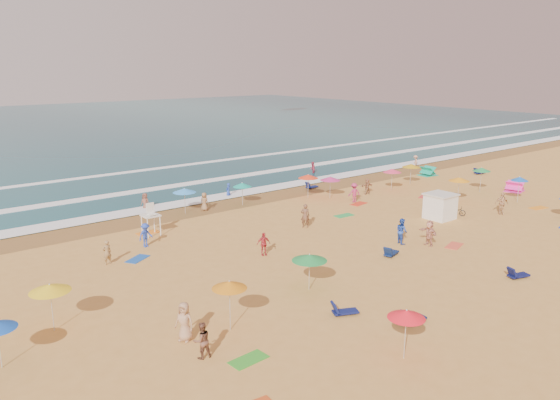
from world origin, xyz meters
TOP-DOWN VIEW (x-y plane):
  - ground at (0.00, 0.00)m, footprint 220.00×220.00m
  - ocean at (0.00, 84.00)m, footprint 220.00×140.00m
  - wet_sand at (0.00, 12.50)m, footprint 220.00×220.00m
  - surf_foam at (0.00, 21.32)m, footprint 200.00×18.70m
  - cabana at (7.32, -2.45)m, footprint 2.00×2.00m
  - cabana_roof at (7.32, -2.45)m, footprint 2.20×2.20m
  - bicycle at (9.22, -2.75)m, footprint 1.24×1.57m
  - lifeguard_stand at (-13.28, 8.13)m, footprint 1.20×1.20m
  - beach_umbrellas at (-2.03, 1.23)m, footprint 52.42×28.64m
  - loungers at (7.87, -4.44)m, footprint 41.01×26.42m
  - towels at (-1.43, -2.35)m, footprint 38.56×23.46m
  - popup_tents at (21.59, 4.12)m, footprint 2.33×12.26m
  - beachgoers at (-0.80, 3.10)m, footprint 45.30×28.41m

SIDE VIEW (x-z plane):
  - ground at x=0.00m, z-range 0.00..0.00m
  - ocean at x=0.00m, z-range -0.09..0.09m
  - wet_sand at x=0.00m, z-range 0.01..0.01m
  - towels at x=-1.43m, z-range 0.00..0.03m
  - surf_foam at x=0.00m, z-range 0.08..0.12m
  - loungers at x=7.87m, z-range 0.00..0.34m
  - bicycle at x=9.22m, z-range 0.00..0.80m
  - popup_tents at x=21.59m, z-range 0.00..1.20m
  - beachgoers at x=-0.80m, z-range -0.25..1.88m
  - cabana at x=7.32m, z-range 0.00..2.00m
  - lifeguard_stand at x=-13.28m, z-range 0.00..2.10m
  - cabana_roof at x=7.32m, z-range 2.00..2.12m
  - beach_umbrellas at x=-2.03m, z-range 1.68..2.48m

